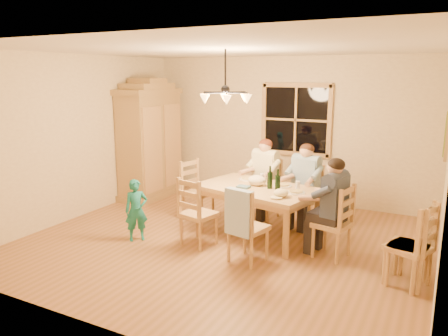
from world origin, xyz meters
The scene contains 33 objects.
floor centered at (0.00, 0.00, 0.00)m, with size 5.50×5.50×0.00m, color olive.
ceiling centered at (0.00, 0.00, 2.70)m, with size 5.50×5.00×0.02m, color white.
wall_back centered at (0.00, 2.50, 1.35)m, with size 5.50×0.02×2.70m, color beige.
wall_left centered at (-2.75, 0.00, 1.35)m, with size 0.02×5.00×2.70m, color beige.
wall_right centered at (2.75, 0.00, 1.35)m, with size 0.02×5.00×2.70m, color beige.
window centered at (0.20, 2.47, 1.55)m, with size 1.30×0.06×1.30m.
painting centered at (2.71, 1.20, 1.60)m, with size 0.06×0.78×0.64m.
chandelier centered at (0.00, 0.00, 2.08)m, with size 0.77×0.68×0.71m.
armoire centered at (-2.42, 1.51, 1.06)m, with size 0.66×1.40×2.30m.
dining_table centered at (0.32, 0.42, 0.66)m, with size 1.91×1.39×0.76m.
chair_far_left centered at (0.07, 1.30, 0.30)m, with size 0.52×0.50×0.99m.
chair_far_right centered at (0.82, 1.14, 0.30)m, with size 0.52×0.50×0.99m.
chair_near_left centered at (-0.27, -0.29, 0.30)m, with size 0.52×0.50×0.99m.
chair_near_right centered at (0.57, -0.47, 0.30)m, with size 0.52×0.50×0.99m.
chair_end_left centered at (-0.85, 0.67, 0.30)m, with size 0.50×0.52×0.99m.
chair_end_right centered at (1.49, 0.17, 0.30)m, with size 0.50×0.52×0.99m.
adult_woman centered at (0.07, 1.30, 0.84)m, with size 0.46×0.49×0.87m.
adult_plaid_man centered at (0.82, 1.14, 0.84)m, with size 0.46×0.49×0.87m.
adult_slate_man centered at (1.49, 0.17, 0.84)m, with size 0.49×0.46×0.87m.
towel centered at (0.53, -0.65, 0.70)m, with size 0.38×0.10×0.58m, color #A2BDDC.
wine_bottle_a centered at (0.51, 0.41, 0.93)m, with size 0.08×0.08×0.33m, color black.
wine_bottle_b centered at (0.68, 0.26, 0.93)m, with size 0.08×0.08×0.33m, color black.
plate_woman centered at (0.00, 0.75, 0.77)m, with size 0.26×0.26×0.02m, color white.
plate_plaid centered at (0.64, 0.60, 0.77)m, with size 0.26×0.26×0.02m, color white.
plate_slate centered at (0.93, 0.34, 0.77)m, with size 0.26×0.26×0.02m, color white.
wine_glass_a centered at (0.27, 0.68, 0.83)m, with size 0.06×0.06×0.14m, color silver.
wine_glass_b centered at (0.91, 0.47, 0.83)m, with size 0.06×0.06×0.14m, color silver.
cap centered at (0.81, 0.06, 0.82)m, with size 0.20×0.20×0.11m, color beige.
napkin centered at (0.16, 0.26, 0.78)m, with size 0.18×0.14×0.03m, color #44667E.
cloth_bundle centered at (0.28, 0.48, 0.84)m, with size 0.28×0.22×0.15m, color beige.
child centered at (-1.17, -0.53, 0.45)m, with size 0.33×0.22×0.90m, color #1B7C7B.
chair_spare_front centered at (2.45, -0.23, 0.30)m, with size 0.56×0.57×0.99m.
chair_spare_back centered at (2.45, -0.21, 0.30)m, with size 0.48×0.50×0.99m.
Camera 1 is at (2.72, -5.30, 2.36)m, focal length 35.00 mm.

